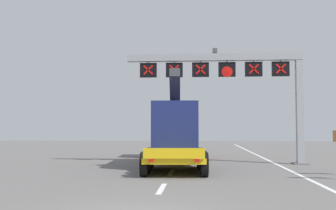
{
  "coord_description": "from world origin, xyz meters",
  "views": [
    {
      "loc": [
        1.52,
        -10.23,
        2.22
      ],
      "look_at": [
        -0.29,
        14.94,
        3.57
      ],
      "focal_mm": 44.24,
      "sensor_mm": 36.0,
      "label": 1
    }
  ],
  "objects": [
    {
      "name": "heavy_haul_truck_yellow",
      "position": [
        0.14,
        15.68,
        1.99
      ],
      "size": [
        3.57,
        14.15,
        5.3
      ],
      "color": "yellow",
      "rests_on": "ground"
    },
    {
      "name": "edge_line_right",
      "position": [
        6.2,
        12.0,
        0.01
      ],
      "size": [
        0.2,
        63.0,
        0.01
      ],
      "primitive_type": "cube",
      "color": "silver",
      "rests_on": "ground"
    },
    {
      "name": "overhead_lane_gantry",
      "position": [
        3.8,
        15.13,
        5.46
      ],
      "size": [
        10.92,
        0.9,
        7.05
      ],
      "color": "#9EA0A5",
      "rests_on": "ground"
    },
    {
      "name": "lane_markings",
      "position": [
        0.21,
        15.45,
        0.01
      ],
      "size": [
        0.2,
        45.5,
        0.01
      ],
      "color": "silver",
      "rests_on": "ground"
    }
  ]
}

